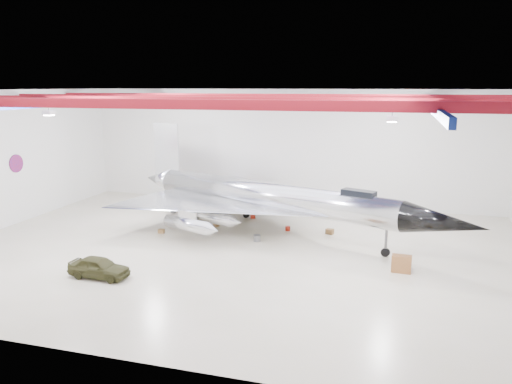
% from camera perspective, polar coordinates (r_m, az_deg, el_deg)
% --- Properties ---
extents(floor, '(40.00, 40.00, 0.00)m').
position_cam_1_polar(floor, '(35.25, -2.02, -6.64)').
color(floor, '#B7AF92').
rests_on(floor, ground).
extents(wall_back, '(40.00, 0.00, 40.00)m').
position_cam_1_polar(wall_back, '(48.23, 3.46, 5.13)').
color(wall_back, silver).
rests_on(wall_back, floor).
extents(ceiling, '(40.00, 40.00, 0.00)m').
position_cam_1_polar(ceiling, '(33.40, -2.16, 11.54)').
color(ceiling, '#0A0F38').
rests_on(ceiling, wall_back).
extents(ceiling_structure, '(39.50, 29.50, 1.08)m').
position_cam_1_polar(ceiling_structure, '(33.41, -2.15, 10.38)').
color(ceiling_structure, maroon).
rests_on(ceiling_structure, ceiling).
extents(wall_roundel, '(0.10, 1.50, 1.50)m').
position_cam_1_polar(wall_roundel, '(45.80, -25.72, 2.96)').
color(wall_roundel, '#B21414').
rests_on(wall_roundel, wall_left).
extents(jet_aircraft, '(28.52, 21.60, 8.07)m').
position_cam_1_polar(jet_aircraft, '(38.57, 1.45, -0.90)').
color(jet_aircraft, silver).
rests_on(jet_aircraft, floor).
extents(jeep, '(3.80, 1.62, 1.28)m').
position_cam_1_polar(jeep, '(31.65, -17.51, -8.20)').
color(jeep, '#38371C').
rests_on(jeep, floor).
extents(desk, '(1.23, 0.67, 1.09)m').
position_cam_1_polar(desk, '(32.31, 16.29, -7.88)').
color(desk, brown).
rests_on(desk, floor).
extents(crate_ply, '(0.47, 0.38, 0.32)m').
position_cam_1_polar(crate_ply, '(39.79, -10.76, -4.41)').
color(crate_ply, olive).
rests_on(crate_ply, floor).
extents(toolbox_red, '(0.52, 0.47, 0.30)m').
position_cam_1_polar(toolbox_red, '(43.40, -0.36, -2.83)').
color(toolbox_red, '#A01E10').
rests_on(toolbox_red, floor).
extents(engine_drum, '(0.70, 0.70, 0.48)m').
position_cam_1_polar(engine_drum, '(37.06, 0.12, -5.29)').
color(engine_drum, '#59595B').
rests_on(engine_drum, floor).
extents(parts_bin, '(0.67, 0.60, 0.40)m').
position_cam_1_polar(parts_bin, '(39.29, 8.43, -4.48)').
color(parts_bin, olive).
rests_on(parts_bin, floor).
extents(crate_small, '(0.39, 0.33, 0.25)m').
position_cam_1_polar(crate_small, '(45.76, -9.43, -2.25)').
color(crate_small, '#59595B').
rests_on(crate_small, floor).
extents(tool_chest, '(0.40, 0.40, 0.36)m').
position_cam_1_polar(tool_chest, '(39.82, 3.65, -4.18)').
color(tool_chest, '#A01E10').
rests_on(tool_chest, floor).
extents(oil_barrel, '(0.53, 0.45, 0.33)m').
position_cam_1_polar(oil_barrel, '(41.11, -4.58, -3.69)').
color(oil_barrel, olive).
rests_on(oil_barrel, floor).
extents(spares_box, '(0.37, 0.37, 0.33)m').
position_cam_1_polar(spares_box, '(44.36, 6.66, -2.56)').
color(spares_box, '#59595B').
rests_on(spares_box, floor).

